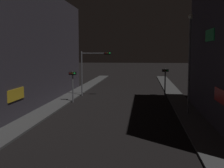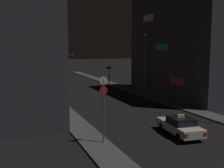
% 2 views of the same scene
% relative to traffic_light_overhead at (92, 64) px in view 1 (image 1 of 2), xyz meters
% --- Properties ---
extents(sidewalk_left, '(2.07, 66.86, 0.14)m').
position_rel_traffic_light_overhead_xyz_m(sidewalk_left, '(-2.63, -3.63, -3.90)').
color(sidewalk_left, '#4C4C4C').
rests_on(sidewalk_left, ground_plane).
extents(sidewalk_right, '(2.07, 66.86, 0.14)m').
position_rel_traffic_light_overhead_xyz_m(sidewalk_right, '(10.19, -3.63, -3.90)').
color(sidewalk_right, '#4C4C4C').
rests_on(sidewalk_right, ground_plane).
extents(traffic_light_overhead, '(3.72, 0.41, 5.54)m').
position_rel_traffic_light_overhead_xyz_m(traffic_light_overhead, '(0.00, 0.00, 0.00)').
color(traffic_light_overhead, slate).
rests_on(traffic_light_overhead, ground_plane).
extents(traffic_light_left_kerb, '(0.80, 0.42, 3.41)m').
position_rel_traffic_light_overhead_xyz_m(traffic_light_left_kerb, '(-1.34, -4.68, -1.50)').
color(traffic_light_left_kerb, slate).
rests_on(traffic_light_left_kerb, ground_plane).
extents(traffic_light_right_kerb, '(0.80, 0.41, 3.44)m').
position_rel_traffic_light_overhead_xyz_m(traffic_light_right_kerb, '(8.91, 0.93, -1.48)').
color(traffic_light_right_kerb, slate).
rests_on(traffic_light_right_kerb, ground_plane).
extents(street_lamp_far_block, '(0.42, 0.42, 8.45)m').
position_rel_traffic_light_overhead_xyz_m(street_lamp_far_block, '(10.13, -9.76, 1.29)').
color(street_lamp_far_block, slate).
rests_on(street_lamp_far_block, sidewalk_right).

